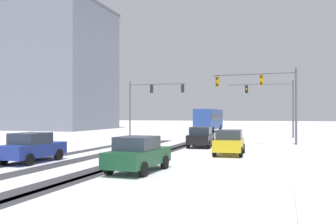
{
  "coord_description": "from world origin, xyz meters",
  "views": [
    {
      "loc": [
        8.25,
        -7.06,
        2.62
      ],
      "look_at": [
        0.0,
        19.56,
        2.8
      ],
      "focal_mm": 40.44,
      "sensor_mm": 36.0,
      "label": 1
    }
  ],
  "objects_px": {
    "traffic_signal_near_right": "(265,90)",
    "car_blue_third": "(32,147)",
    "traffic_signal_far_right": "(274,98)",
    "car_dark_green_fourth": "(138,154)",
    "office_building_far_left_block": "(52,68)",
    "bus_oncoming": "(209,119)",
    "car_yellow_cab_second": "(229,142)",
    "traffic_signal_far_left": "(149,97)",
    "car_black_lead": "(201,137)"
  },
  "relations": [
    {
      "from": "car_black_lead",
      "to": "car_dark_green_fourth",
      "type": "height_order",
      "value": "same"
    },
    {
      "from": "car_black_lead",
      "to": "car_dark_green_fourth",
      "type": "bearing_deg",
      "value": -89.87
    },
    {
      "from": "car_yellow_cab_second",
      "to": "car_blue_third",
      "type": "relative_size",
      "value": 1.01
    },
    {
      "from": "car_dark_green_fourth",
      "to": "car_yellow_cab_second",
      "type": "bearing_deg",
      "value": 70.76
    },
    {
      "from": "traffic_signal_far_right",
      "to": "bus_oncoming",
      "type": "bearing_deg",
      "value": 131.17
    },
    {
      "from": "traffic_signal_far_right",
      "to": "car_dark_green_fourth",
      "type": "bearing_deg",
      "value": -100.16
    },
    {
      "from": "traffic_signal_far_left",
      "to": "car_dark_green_fourth",
      "type": "distance_m",
      "value": 26.74
    },
    {
      "from": "traffic_signal_far_right",
      "to": "office_building_far_left_block",
      "type": "distance_m",
      "value": 41.52
    },
    {
      "from": "car_black_lead",
      "to": "office_building_far_left_block",
      "type": "xyz_separation_m",
      "value": [
        -33.46,
        28.84,
        10.17
      ]
    },
    {
      "from": "traffic_signal_far_right",
      "to": "traffic_signal_far_left",
      "type": "bearing_deg",
      "value": -164.57
    },
    {
      "from": "traffic_signal_far_right",
      "to": "traffic_signal_near_right",
      "type": "relative_size",
      "value": 1.05
    },
    {
      "from": "traffic_signal_far_right",
      "to": "traffic_signal_far_left",
      "type": "distance_m",
      "value": 14.29
    },
    {
      "from": "car_black_lead",
      "to": "bus_oncoming",
      "type": "bearing_deg",
      "value": 99.61
    },
    {
      "from": "office_building_far_left_block",
      "to": "traffic_signal_near_right",
      "type": "bearing_deg",
      "value": -33.54
    },
    {
      "from": "office_building_far_left_block",
      "to": "traffic_signal_far_right",
      "type": "bearing_deg",
      "value": -19.5
    },
    {
      "from": "car_dark_green_fourth",
      "to": "car_blue_third",
      "type": "bearing_deg",
      "value": 167.9
    },
    {
      "from": "traffic_signal_near_right",
      "to": "bus_oncoming",
      "type": "bearing_deg",
      "value": 112.22
    },
    {
      "from": "traffic_signal_near_right",
      "to": "car_yellow_cab_second",
      "type": "height_order",
      "value": "traffic_signal_near_right"
    },
    {
      "from": "car_yellow_cab_second",
      "to": "car_dark_green_fourth",
      "type": "distance_m",
      "value": 8.99
    },
    {
      "from": "car_yellow_cab_second",
      "to": "bus_oncoming",
      "type": "relative_size",
      "value": 0.38
    },
    {
      "from": "traffic_signal_far_right",
      "to": "car_yellow_cab_second",
      "type": "xyz_separation_m",
      "value": [
        -2.21,
        -20.34,
        -3.69
      ]
    },
    {
      "from": "bus_oncoming",
      "to": "office_building_far_left_block",
      "type": "xyz_separation_m",
      "value": [
        -29.03,
        2.68,
        9.0
      ]
    },
    {
      "from": "traffic_signal_far_left",
      "to": "car_yellow_cab_second",
      "type": "xyz_separation_m",
      "value": [
        11.57,
        -16.53,
        -3.86
      ]
    },
    {
      "from": "car_dark_green_fourth",
      "to": "office_building_far_left_block",
      "type": "height_order",
      "value": "office_building_far_left_block"
    },
    {
      "from": "traffic_signal_far_right",
      "to": "car_yellow_cab_second",
      "type": "relative_size",
      "value": 1.78
    },
    {
      "from": "traffic_signal_near_right",
      "to": "office_building_far_left_block",
      "type": "relative_size",
      "value": 0.32
    },
    {
      "from": "traffic_signal_far_right",
      "to": "traffic_signal_far_left",
      "type": "xyz_separation_m",
      "value": [
        -13.78,
        -3.8,
        0.16
      ]
    },
    {
      "from": "car_yellow_cab_second",
      "to": "car_blue_third",
      "type": "xyz_separation_m",
      "value": [
        -9.78,
        -7.03,
        0.0
      ]
    },
    {
      "from": "traffic_signal_far_right",
      "to": "office_building_far_left_block",
      "type": "relative_size",
      "value": 0.34
    },
    {
      "from": "bus_oncoming",
      "to": "office_building_far_left_block",
      "type": "bearing_deg",
      "value": 174.73
    },
    {
      "from": "traffic_signal_near_right",
      "to": "car_blue_third",
      "type": "relative_size",
      "value": 1.71
    },
    {
      "from": "traffic_signal_far_right",
      "to": "car_blue_third",
      "type": "height_order",
      "value": "traffic_signal_far_right"
    },
    {
      "from": "bus_oncoming",
      "to": "office_building_far_left_block",
      "type": "relative_size",
      "value": 0.5
    },
    {
      "from": "car_dark_green_fourth",
      "to": "bus_oncoming",
      "type": "relative_size",
      "value": 0.38
    },
    {
      "from": "traffic_signal_near_right",
      "to": "car_blue_third",
      "type": "bearing_deg",
      "value": -126.62
    },
    {
      "from": "traffic_signal_far_right",
      "to": "car_dark_green_fourth",
      "type": "xyz_separation_m",
      "value": [
        -5.17,
        -28.83,
        -3.69
      ]
    },
    {
      "from": "office_building_far_left_block",
      "to": "car_blue_third",
      "type": "bearing_deg",
      "value": -56.99
    },
    {
      "from": "traffic_signal_near_right",
      "to": "car_dark_green_fourth",
      "type": "xyz_separation_m",
      "value": [
        -4.82,
        -17.12,
        -3.87
      ]
    },
    {
      "from": "traffic_signal_near_right",
      "to": "car_dark_green_fourth",
      "type": "relative_size",
      "value": 1.69
    },
    {
      "from": "traffic_signal_far_right",
      "to": "bus_oncoming",
      "type": "xyz_separation_m",
      "value": [
        -9.63,
        11.01,
        -2.52
      ]
    },
    {
      "from": "car_black_lead",
      "to": "car_yellow_cab_second",
      "type": "xyz_separation_m",
      "value": [
        2.99,
        -5.18,
        0.0
      ]
    },
    {
      "from": "car_black_lead",
      "to": "car_yellow_cab_second",
      "type": "height_order",
      "value": "same"
    },
    {
      "from": "car_black_lead",
      "to": "car_blue_third",
      "type": "xyz_separation_m",
      "value": [
        -6.78,
        -12.21,
        0.0
      ]
    },
    {
      "from": "car_dark_green_fourth",
      "to": "office_building_far_left_block",
      "type": "bearing_deg",
      "value": 128.23
    },
    {
      "from": "car_yellow_cab_second",
      "to": "car_dark_green_fourth",
      "type": "bearing_deg",
      "value": -109.24
    },
    {
      "from": "car_yellow_cab_second",
      "to": "car_black_lead",
      "type": "bearing_deg",
      "value": 120.01
    },
    {
      "from": "car_black_lead",
      "to": "bus_oncoming",
      "type": "relative_size",
      "value": 0.38
    },
    {
      "from": "traffic_signal_far_left",
      "to": "car_blue_third",
      "type": "bearing_deg",
      "value": -85.65
    },
    {
      "from": "traffic_signal_near_right",
      "to": "bus_oncoming",
      "type": "distance_m",
      "value": 24.69
    },
    {
      "from": "traffic_signal_near_right",
      "to": "car_dark_green_fourth",
      "type": "height_order",
      "value": "traffic_signal_near_right"
    }
  ]
}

